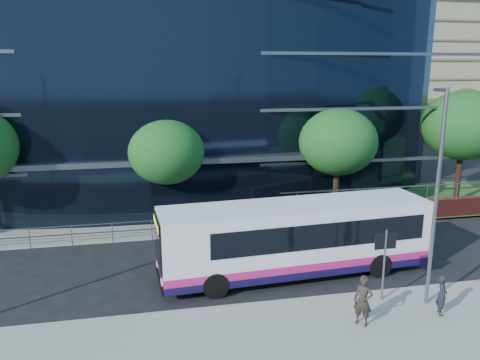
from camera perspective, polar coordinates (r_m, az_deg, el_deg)
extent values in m
plane|color=black|center=(19.19, 2.17, -13.76)|extent=(200.00, 200.00, 0.00)
cube|color=gray|center=(18.30, 2.93, -14.94)|extent=(80.00, 0.25, 0.16)
cube|color=gold|center=(18.50, 2.77, -14.85)|extent=(80.00, 0.08, 0.01)
cube|color=gold|center=(18.63, 2.65, -14.64)|extent=(80.00, 0.08, 0.01)
cube|color=gray|center=(28.98, -14.75, -4.50)|extent=(50.00, 8.00, 0.10)
cube|color=black|center=(40.57, -11.59, 12.13)|extent=(38.00, 16.00, 16.00)
cube|color=#595E66|center=(26.56, -11.07, 2.21)|extent=(22.00, 1.20, 0.30)
cube|color=slate|center=(25.12, -19.92, -5.28)|extent=(24.00, 0.05, 0.05)
cube|color=slate|center=(25.26, -19.84, -6.25)|extent=(24.00, 0.05, 0.05)
cylinder|color=slate|center=(25.27, -19.83, -6.35)|extent=(0.04, 0.04, 1.10)
cube|color=#2D511E|center=(81.32, 15.11, 8.26)|extent=(60.00, 42.00, 4.00)
cube|color=tan|center=(83.24, 15.14, 18.73)|extent=(50.00, 12.00, 26.00)
cylinder|color=slate|center=(18.70, 17.15, -9.90)|extent=(0.08, 0.08, 2.80)
cube|color=black|center=(18.37, 17.32, -7.15)|extent=(0.85, 0.06, 0.60)
cylinder|color=black|center=(27.11, -8.74, -2.40)|extent=(0.36, 0.36, 2.86)
ellipsoid|color=#14471B|center=(26.49, -8.96, 3.42)|extent=(4.29, 4.29, 3.65)
cylinder|color=black|center=(28.79, 11.59, -1.36)|extent=(0.36, 0.36, 3.08)
ellipsoid|color=#14471B|center=(28.18, 11.88, 4.57)|extent=(4.62, 4.62, 3.93)
cylinder|color=black|center=(34.03, 25.05, 0.30)|extent=(0.36, 0.36, 3.52)
ellipsoid|color=#14471B|center=(33.49, 25.64, 6.04)|extent=(5.28, 5.28, 4.49)
cylinder|color=black|center=(63.56, 14.97, 6.51)|extent=(0.36, 0.36, 3.08)
ellipsoid|color=#14471B|center=(63.29, 15.13, 9.21)|extent=(4.62, 4.62, 3.93)
cylinder|color=black|center=(73.66, 25.57, 6.47)|extent=(0.36, 0.36, 2.86)
ellipsoid|color=#14471B|center=(73.44, 25.80, 8.63)|extent=(4.29, 4.29, 3.65)
cylinder|color=slate|center=(18.15, 22.79, -2.39)|extent=(0.14, 0.14, 8.00)
cube|color=slate|center=(17.85, 23.31, 10.06)|extent=(0.15, 0.70, 0.12)
cube|color=white|center=(20.35, 6.83, -6.76)|extent=(11.80, 3.43, 2.81)
cube|color=#140D39|center=(20.81, 6.73, -9.98)|extent=(11.83, 3.48, 0.32)
cube|color=#D11E71|center=(20.68, 6.75, -9.17)|extent=(11.83, 3.48, 0.32)
cube|color=black|center=(20.45, 8.52, -5.53)|extent=(9.48, 3.33, 1.06)
cube|color=black|center=(18.99, -9.94, -7.95)|extent=(0.23, 2.28, 1.64)
cube|color=black|center=(18.66, -10.09, -5.17)|extent=(0.25, 2.17, 0.42)
cube|color=yellow|center=(18.91, -10.29, -4.93)|extent=(0.12, 1.17, 0.23)
cube|color=black|center=(19.55, -9.76, -11.86)|extent=(0.27, 2.54, 0.25)
cylinder|color=black|center=(18.73, -3.01, -12.68)|extent=(1.08, 0.39, 1.06)
cylinder|color=black|center=(21.29, 16.60, -9.92)|extent=(1.08, 0.39, 1.06)
imported|color=black|center=(18.63, 23.39, -12.73)|extent=(0.51, 0.63, 1.50)
imported|color=#2C261F|center=(17.02, 14.77, -14.04)|extent=(0.77, 0.76, 1.78)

